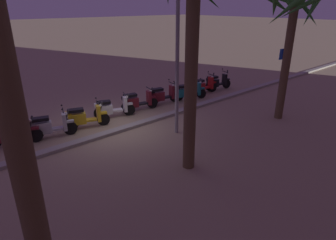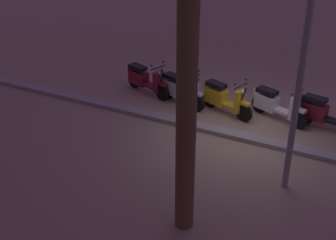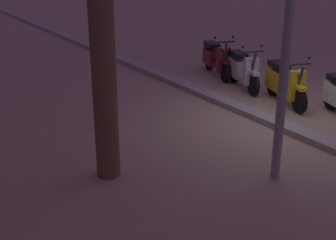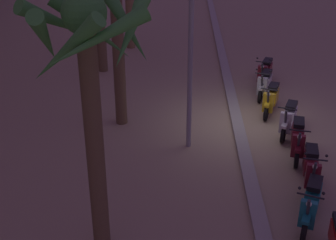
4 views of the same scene
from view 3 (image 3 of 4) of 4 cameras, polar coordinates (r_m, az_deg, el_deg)
name	(u,v)px [view 3 (image 3 of 4)]	position (r m, az deg, el deg)	size (l,w,h in m)	color
ground_plane	(283,123)	(9.72, 13.80, -0.39)	(200.00, 200.00, 0.00)	#9E896B
curb_strip	(275,123)	(9.55, 12.95, -0.31)	(60.00, 0.36, 0.12)	gray
scooter_yellow_mid_rear	(284,82)	(10.91, 13.90, 4.48)	(1.71, 0.82, 1.17)	black
scooter_silver_gap_after_mid	(242,69)	(11.86, 8.99, 6.12)	(1.66, 0.80, 1.17)	black
scooter_maroon_second_in_line	(215,58)	(12.98, 5.78, 7.51)	(1.79, 0.86, 1.17)	black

